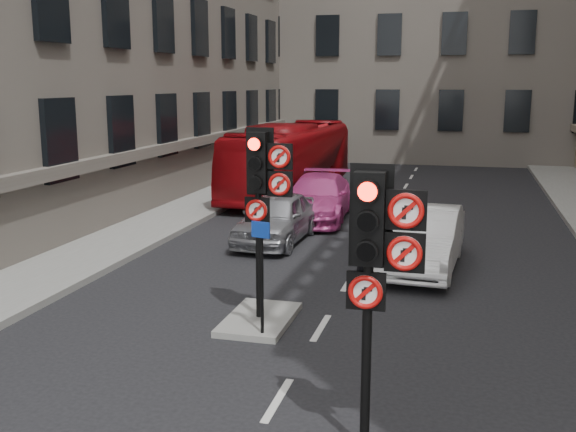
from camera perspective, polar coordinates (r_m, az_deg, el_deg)
The scene contains 11 objects.
pavement_left at distance 21.47m, azimuth -12.28°, elevation -0.88°, with size 3.00×50.00×0.16m, color gray.
centre_island at distance 13.00m, azimuth -2.43°, elevation -8.73°, with size 1.20×2.00×0.12m, color gray.
signal_near at distance 7.95m, azimuth 7.47°, elevation -2.82°, with size 0.91×0.40×3.58m.
signal_far at distance 12.32m, azimuth -2.16°, elevation 2.85°, with size 0.91×0.40×3.58m.
car_silver at distance 19.17m, azimuth -0.98°, elevation -0.14°, with size 1.67×4.16×1.42m, color #9D9EA4.
car_white at distance 16.74m, azimuth 11.43°, elevation -1.90°, with size 1.59×4.56×1.50m, color white.
car_pink at distance 22.41m, azimuth 2.53°, elevation 1.57°, with size 2.04×5.01×1.45m, color #C03885.
bus_red at distance 27.24m, azimuth 0.23°, elevation 4.82°, with size 2.42×10.34×2.88m, color maroon.
motorcycle at distance 18.08m, azimuth 8.20°, elevation -1.66°, with size 0.46×1.64×0.99m, color black.
motorcyclist at distance 15.09m, azimuth 6.63°, elevation -3.04°, with size 0.58×0.38×1.59m, color black.
info_sign at distance 11.76m, azimuth -2.26°, elevation -3.89°, with size 0.35×0.14×2.03m.
Camera 1 is at (2.43, -6.66, 4.51)m, focal length 42.00 mm.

